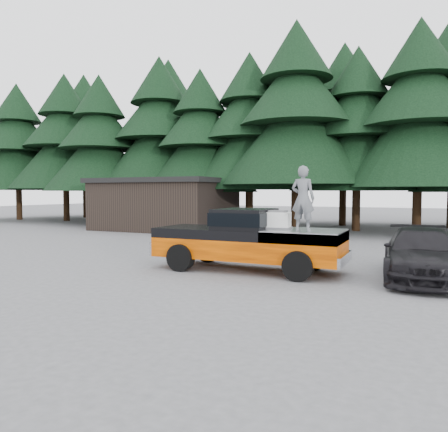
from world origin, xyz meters
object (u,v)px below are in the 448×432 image
at_px(pickup_truck, 248,249).
at_px(utility_building, 165,204).
at_px(parked_car, 421,254).
at_px(man_on_bed, 303,198).
at_px(air_compressor, 278,221).

relative_size(pickup_truck, utility_building, 0.71).
bearing_deg(parked_car, man_on_bed, -163.07).
bearing_deg(air_compressor, man_on_bed, -29.86).
relative_size(air_compressor, parked_car, 0.15).
xyz_separation_m(pickup_truck, man_on_bed, (1.81, -0.35, 1.59)).
xyz_separation_m(pickup_truck, air_compressor, (0.96, 0.01, 0.91)).
bearing_deg(utility_building, pickup_truck, -48.31).
bearing_deg(pickup_truck, air_compressor, 0.56).
bearing_deg(parked_car, pickup_truck, -174.21).
height_order(man_on_bed, utility_building, utility_building).
bearing_deg(man_on_bed, pickup_truck, -6.16).
relative_size(pickup_truck, air_compressor, 8.46).
height_order(man_on_bed, parked_car, man_on_bed).
distance_m(air_compressor, parked_car, 4.11).
distance_m(pickup_truck, parked_car, 4.97).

